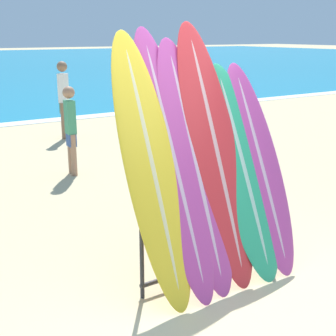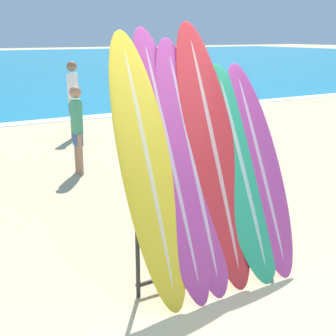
# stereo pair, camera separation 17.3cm
# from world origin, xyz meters

# --- Properties ---
(ground_plane) EXTENTS (160.00, 160.00, 0.00)m
(ground_plane) POSITION_xyz_m (0.00, 0.00, 0.00)
(ground_plane) COLOR #CCB789
(surfboard_rack) EXTENTS (1.61, 0.04, 0.92)m
(surfboard_rack) POSITION_xyz_m (0.13, 0.55, 0.49)
(surfboard_rack) COLOR #28282D
(surfboard_rack) RESTS_ON ground_plane
(surfboard_slot_0) EXTENTS (0.52, 1.12, 2.42)m
(surfboard_slot_0) POSITION_xyz_m (-0.49, 0.65, 1.21)
(surfboard_slot_0) COLOR yellow
(surfboard_slot_0) RESTS_ON ground_plane
(surfboard_slot_1) EXTENTS (0.50, 1.21, 2.45)m
(surfboard_slot_1) POSITION_xyz_m (-0.24, 0.68, 1.22)
(surfboard_slot_1) COLOR #B23D8E
(surfboard_slot_1) RESTS_ON ground_plane
(surfboard_slot_2) EXTENTS (0.53, 1.09, 2.34)m
(surfboard_slot_2) POSITION_xyz_m (-0.02, 0.65, 1.17)
(surfboard_slot_2) COLOR #B23D8E
(surfboard_slot_2) RESTS_ON ground_plane
(surfboard_slot_3) EXTENTS (0.57, 1.12, 2.50)m
(surfboard_slot_3) POSITION_xyz_m (0.24, 0.67, 1.25)
(surfboard_slot_3) COLOR red
(surfboard_slot_3) RESTS_ON ground_plane
(surfboard_slot_4) EXTENTS (0.60, 1.05, 2.09)m
(surfboard_slot_4) POSITION_xyz_m (0.53, 0.59, 1.04)
(surfboard_slot_4) COLOR #289E70
(surfboard_slot_4) RESTS_ON ground_plane
(surfboard_slot_5) EXTENTS (0.53, 1.05, 2.08)m
(surfboard_slot_5) POSITION_xyz_m (0.77, 0.59, 1.04)
(surfboard_slot_5) COLOR #B23D8E
(surfboard_slot_5) RESTS_ON ground_plane
(person_mid_beach) EXTENTS (0.20, 0.26, 1.53)m
(person_mid_beach) POSITION_xyz_m (0.26, 4.66, 0.83)
(person_mid_beach) COLOR #A87A5B
(person_mid_beach) RESTS_ON ground_plane
(person_far_left) EXTENTS (0.29, 0.30, 1.77)m
(person_far_left) POSITION_xyz_m (1.21, 7.55, 0.96)
(person_far_left) COLOR #846047
(person_far_left) RESTS_ON ground_plane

